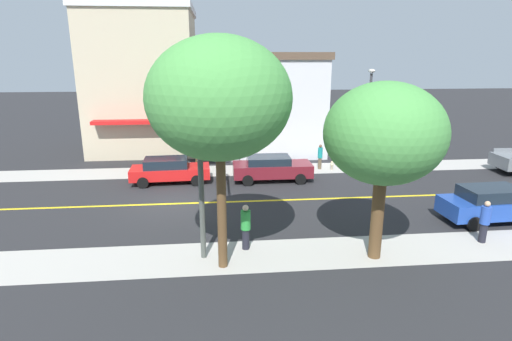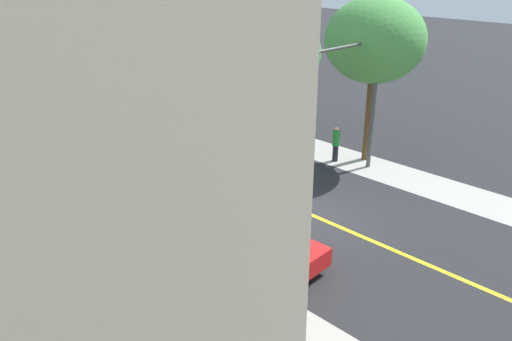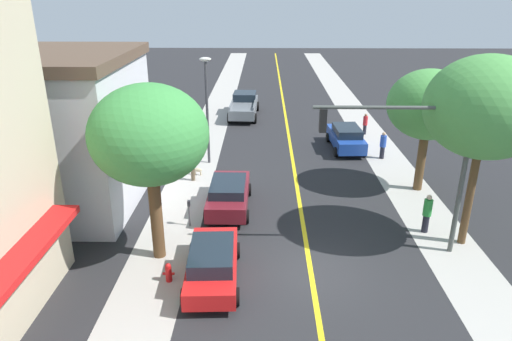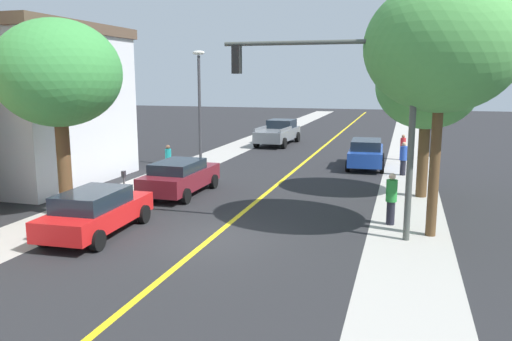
# 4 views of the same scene
# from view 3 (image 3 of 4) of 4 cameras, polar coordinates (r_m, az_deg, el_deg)

# --- Properties ---
(ground_plane) EXTENTS (140.00, 140.00, 0.00)m
(ground_plane) POSITION_cam_3_polar(r_m,az_deg,el_deg) (18.44, 6.76, -12.32)
(ground_plane) COLOR #262628
(sidewalk_left) EXTENTS (2.59, 126.00, 0.01)m
(sidewalk_left) POSITION_cam_3_polar(r_m,az_deg,el_deg) (18.81, -12.26, -11.95)
(sidewalk_left) COLOR #ADA8A0
(sidewalk_left) RESTS_ON ground
(sidewalk_right) EXTENTS (2.59, 126.00, 0.01)m
(sidewalk_right) POSITION_cam_3_polar(r_m,az_deg,el_deg) (19.97, 24.61, -11.46)
(sidewalk_right) COLOR #ADA8A0
(sidewalk_right) RESTS_ON ground
(road_centerline_stripe) EXTENTS (0.20, 126.00, 0.00)m
(road_centerline_stripe) POSITION_cam_3_polar(r_m,az_deg,el_deg) (18.44, 6.76, -12.32)
(road_centerline_stripe) COLOR yellow
(road_centerline_stripe) RESTS_ON ground
(tan_rowhouse) EXTENTS (11.67, 8.38, 7.51)m
(tan_rowhouse) POSITION_cam_3_polar(r_m,az_deg,el_deg) (25.38, -27.51, 4.38)
(tan_rowhouse) COLOR silver
(tan_rowhouse) RESTS_ON ground
(street_tree_left_near) EXTENTS (4.21, 4.21, 6.49)m
(street_tree_left_near) POSITION_cam_3_polar(r_m,az_deg,el_deg) (25.32, 20.51, 7.55)
(street_tree_left_near) COLOR brown
(street_tree_left_near) RESTS_ON ground
(street_tree_right_corner) EXTENTS (4.72, 4.72, 7.97)m
(street_tree_right_corner) POSITION_cam_3_polar(r_m,az_deg,el_deg) (20.01, 26.49, 6.94)
(street_tree_right_corner) COLOR brown
(street_tree_right_corner) RESTS_ON ground
(street_tree_left_far) EXTENTS (4.45, 4.45, 7.08)m
(street_tree_left_far) POSITION_cam_3_polar(r_m,az_deg,el_deg) (17.60, -13.02, 4.22)
(street_tree_left_far) COLOR brown
(street_tree_left_far) RESTS_ON ground
(fire_hydrant) EXTENTS (0.44, 0.24, 0.76)m
(fire_hydrant) POSITION_cam_3_polar(r_m,az_deg,el_deg) (17.94, -10.72, -12.23)
(fire_hydrant) COLOR red
(fire_hydrant) RESTS_ON ground
(parking_meter) EXTENTS (0.12, 0.18, 1.27)m
(parking_meter) POSITION_cam_3_polar(r_m,az_deg,el_deg) (21.37, -8.23, -4.73)
(parking_meter) COLOR #4C4C51
(parking_meter) RESTS_ON ground
(traffic_light_mast) EXTENTS (6.08, 0.32, 6.58)m
(traffic_light_mast) POSITION_cam_3_polar(r_m,az_deg,el_deg) (18.79, 19.33, 2.42)
(traffic_light_mast) COLOR #474C47
(traffic_light_mast) RESTS_ON ground
(street_lamp) EXTENTS (0.70, 0.36, 6.49)m
(street_lamp) POSITION_cam_3_polar(r_m,az_deg,el_deg) (28.04, -6.09, 8.68)
(street_lamp) COLOR #38383D
(street_lamp) RESTS_ON ground
(red_sedan_left_curb) EXTENTS (2.17, 4.67, 1.49)m
(red_sedan_left_curb) POSITION_cam_3_polar(r_m,az_deg,el_deg) (17.53, -5.39, -11.20)
(red_sedan_left_curb) COLOR red
(red_sedan_left_curb) RESTS_ON ground
(maroon_sedan_left_curb) EXTENTS (2.12, 4.69, 1.50)m
(maroon_sedan_left_curb) POSITION_cam_3_polar(r_m,az_deg,el_deg) (22.82, -3.38, -2.87)
(maroon_sedan_left_curb) COLOR maroon
(maroon_sedan_left_curb) RESTS_ON ground
(blue_sedan_right_curb) EXTENTS (2.19, 4.80, 1.61)m
(blue_sedan_right_curb) POSITION_cam_3_polar(r_m,az_deg,el_deg) (31.79, 11.02, 4.05)
(blue_sedan_right_curb) COLOR #1E429E
(blue_sedan_right_curb) RESTS_ON ground
(grey_pickup_truck) EXTENTS (2.51, 6.07, 1.82)m
(grey_pickup_truck) POSITION_cam_3_polar(r_m,az_deg,el_deg) (39.56, -1.48, 8.04)
(grey_pickup_truck) COLOR slate
(grey_pickup_truck) RESTS_ON ground
(pedestrian_blue_shirt) EXTENTS (0.38, 0.38, 1.75)m
(pedestrian_blue_shirt) POSITION_cam_3_polar(r_m,az_deg,el_deg) (30.53, 15.36, 3.08)
(pedestrian_blue_shirt) COLOR black
(pedestrian_blue_shirt) RESTS_ON ground
(pedestrian_green_shirt) EXTENTS (0.38, 0.38, 1.82)m
(pedestrian_green_shirt) POSITION_cam_3_polar(r_m,az_deg,el_deg) (21.93, 20.31, -4.88)
(pedestrian_green_shirt) COLOR black
(pedestrian_green_shirt) RESTS_ON ground
(pedestrian_teal_shirt) EXTENTS (0.31, 0.31, 1.65)m
(pedestrian_teal_shirt) POSITION_cam_3_polar(r_m,az_deg,el_deg) (26.30, -7.81, 0.58)
(pedestrian_teal_shirt) COLOR brown
(pedestrian_teal_shirt) RESTS_ON ground
(pedestrian_red_shirt) EXTENTS (0.33, 0.33, 1.58)m
(pedestrian_red_shirt) POSITION_cam_3_polar(r_m,az_deg,el_deg) (35.39, 13.29, 5.65)
(pedestrian_red_shirt) COLOR black
(pedestrian_red_shirt) RESTS_ON ground
(small_dog) EXTENTS (0.65, 0.37, 0.48)m
(small_dog) POSITION_cam_3_polar(r_m,az_deg,el_deg) (27.23, -7.28, 0.08)
(small_dog) COLOR #C6B28C
(small_dog) RESTS_ON ground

